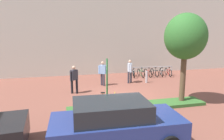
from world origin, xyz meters
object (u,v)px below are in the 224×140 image
at_px(bike_rack_cluster, 151,72).
at_px(person_suited_navy, 74,78).
at_px(person_shirt_white, 130,70).
at_px(person_casual_tan, 103,72).
at_px(bollard_steel, 147,77).
at_px(car_navy_sedan, 115,124).
at_px(parking_sign_post, 107,77).
at_px(bike_at_sign, 107,102).
at_px(tree_sidewalk, 185,37).

relative_size(bike_rack_cluster, person_suited_navy, 2.18).
distance_m(person_shirt_white, person_suited_navy, 4.51).
bearing_deg(person_casual_tan, bollard_steel, 0.37).
bearing_deg(car_navy_sedan, person_suited_navy, 98.37).
xyz_separation_m(bollard_steel, person_shirt_white, (-1.23, 0.27, 0.53)).
relative_size(parking_sign_post, person_suited_navy, 1.47).
bearing_deg(car_navy_sedan, parking_sign_post, 82.54).
bearing_deg(person_suited_navy, car_navy_sedan, -81.63).
relative_size(parking_sign_post, bike_rack_cluster, 0.67).
bearing_deg(bike_rack_cluster, bike_at_sign, -129.14).
distance_m(tree_sidewalk, car_navy_sedan, 6.09).
relative_size(parking_sign_post, car_navy_sedan, 0.58).
bearing_deg(person_shirt_white, bike_at_sign, -120.33).
bearing_deg(bike_at_sign, person_casual_tan, 81.07).
bearing_deg(bollard_steel, bike_at_sign, -131.70).
bearing_deg(person_suited_navy, person_shirt_white, 22.71).
distance_m(bollard_steel, person_shirt_white, 1.36).
relative_size(bike_at_sign, bike_rack_cluster, 0.43).
distance_m(bike_at_sign, bollard_steel, 6.07).
bearing_deg(tree_sidewalk, parking_sign_post, -178.97).
distance_m(bollard_steel, person_casual_tan, 3.37).
distance_m(tree_sidewalk, person_casual_tan, 6.21).
bearing_deg(person_shirt_white, bollard_steel, -12.58).
distance_m(bike_rack_cluster, person_suited_navy, 7.58).
relative_size(parking_sign_post, person_shirt_white, 1.47).
height_order(tree_sidewalk, car_navy_sedan, tree_sidewalk).
bearing_deg(parking_sign_post, bike_at_sign, 83.27).
xyz_separation_m(bollard_steel, person_suited_navy, (-5.39, -1.47, 0.53)).
bearing_deg(person_suited_navy, bike_at_sign, -66.12).
bearing_deg(person_casual_tan, bike_rack_cluster, 23.92).
xyz_separation_m(parking_sign_post, bike_at_sign, (0.02, 0.19, -1.30)).
relative_size(person_shirt_white, person_casual_tan, 1.00).
bearing_deg(tree_sidewalk, person_casual_tan, 125.72).
bearing_deg(person_shirt_white, person_suited_navy, -157.29).
height_order(bike_rack_cluster, car_navy_sedan, car_navy_sedan).
height_order(parking_sign_post, car_navy_sedan, parking_sign_post).
bearing_deg(person_shirt_white, car_navy_sedan, -111.86).
bearing_deg(bike_rack_cluster, person_suited_navy, -152.38).
bearing_deg(person_shirt_white, tree_sidewalk, -76.05).
relative_size(bike_rack_cluster, person_casual_tan, 2.18).
distance_m(tree_sidewalk, bike_at_sign, 5.09).
relative_size(person_shirt_white, person_suited_navy, 1.00).
bearing_deg(person_casual_tan, person_suited_navy, -144.92).
xyz_separation_m(parking_sign_post, person_suited_navy, (-1.33, 3.25, -0.66)).
distance_m(bike_rack_cluster, person_shirt_white, 3.15).
distance_m(parking_sign_post, person_shirt_white, 5.77).
height_order(bike_at_sign, bollard_steel, bollard_steel).
bearing_deg(bike_at_sign, tree_sidewalk, -1.61).
distance_m(person_casual_tan, person_suited_navy, 2.52).
height_order(tree_sidewalk, person_suited_navy, tree_sidewalk).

